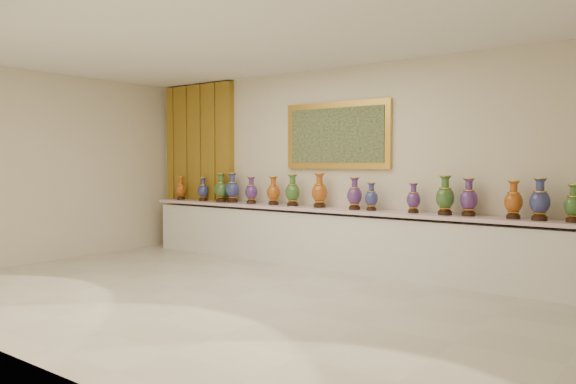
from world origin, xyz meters
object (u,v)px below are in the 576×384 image
at_px(vase_0, 181,189).
at_px(vase_1, 203,190).
at_px(vase_2, 221,189).
at_px(counter, 335,240).

distance_m(vase_0, vase_1, 0.56).
xyz_separation_m(vase_0, vase_1, (0.56, 0.01, -0.00)).
relative_size(vase_1, vase_2, 0.84).
height_order(counter, vase_2, vase_2).
bearing_deg(vase_1, vase_0, -178.55).
bearing_deg(vase_1, vase_2, -2.68).
xyz_separation_m(vase_0, vase_2, (1.02, -0.01, 0.03)).
bearing_deg(vase_2, vase_1, 177.32).
distance_m(counter, vase_1, 2.81).
bearing_deg(vase_0, vase_1, 1.45).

